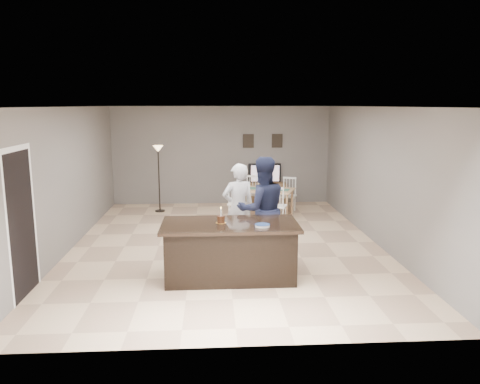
{
  "coord_description": "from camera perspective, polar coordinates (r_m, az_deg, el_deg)",
  "views": [
    {
      "loc": [
        -0.28,
        -8.94,
        2.74
      ],
      "look_at": [
        0.25,
        -0.3,
        1.12
      ],
      "focal_mm": 35.0,
      "sensor_mm": 36.0,
      "label": 1
    }
  ],
  "objects": [
    {
      "name": "room_shell",
      "position": [
        9.01,
        -1.73,
        3.84
      ],
      "size": [
        8.0,
        8.0,
        8.0
      ],
      "color": "slate",
      "rests_on": "floor"
    },
    {
      "name": "dining_table",
      "position": [
        11.62,
        2.9,
        -0.2
      ],
      "size": [
        1.86,
        2.01,
        0.88
      ],
      "rotation": [
        0.0,
        0.0,
        -0.35
      ],
      "color": "tan",
      "rests_on": "floor"
    },
    {
      "name": "floor",
      "position": [
        9.36,
        -1.67,
        -6.42
      ],
      "size": [
        8.0,
        8.0,
        0.0
      ],
      "primitive_type": "plane",
      "color": "#D3AE87",
      "rests_on": "ground"
    },
    {
      "name": "man",
      "position": [
        8.21,
        2.72,
        -2.13
      ],
      "size": [
        1.01,
        0.85,
        1.86
      ],
      "primitive_type": "imported",
      "rotation": [
        0.0,
        0.0,
        3.32
      ],
      "color": "#171B34",
      "rests_on": "floor"
    },
    {
      "name": "woman",
      "position": [
        8.72,
        -0.2,
        -1.98
      ],
      "size": [
        0.69,
        0.54,
        1.68
      ],
      "primitive_type": "imported",
      "rotation": [
        0.0,
        0.0,
        3.4
      ],
      "color": "silver",
      "rests_on": "floor"
    },
    {
      "name": "tv_console",
      "position": [
        13.03,
        3.06,
        -0.2
      ],
      "size": [
        1.2,
        0.4,
        0.6
      ],
      "primitive_type": "cube",
      "color": "brown",
      "rests_on": "floor"
    },
    {
      "name": "floor_lamp",
      "position": [
        12.15,
        -9.92,
        3.8
      ],
      "size": [
        0.26,
        0.26,
        1.72
      ],
      "color": "black",
      "rests_on": "floor"
    },
    {
      "name": "kitchen_island",
      "position": [
        7.5,
        -1.23,
        -7.12
      ],
      "size": [
        2.15,
        1.1,
        0.9
      ],
      "color": "black",
      "rests_on": "floor"
    },
    {
      "name": "doorway",
      "position": [
        7.32,
        -25.17,
        -2.08
      ],
      "size": [
        0.0,
        2.1,
        2.65
      ],
      "color": "black",
      "rests_on": "floor"
    },
    {
      "name": "tv_screen_glow",
      "position": [
        12.92,
        3.09,
        2.28
      ],
      "size": [
        0.78,
        0.0,
        0.78
      ],
      "primitive_type": "plane",
      "rotation": [
        1.57,
        0.0,
        3.14
      ],
      "color": "orange",
      "rests_on": "tv_console"
    },
    {
      "name": "plate_stack",
      "position": [
        7.18,
        2.74,
        -4.09
      ],
      "size": [
        0.23,
        0.23,
        0.04
      ],
      "color": "white",
      "rests_on": "kitchen_island"
    },
    {
      "name": "television",
      "position": [
        13.0,
        3.05,
        2.3
      ],
      "size": [
        0.91,
        0.12,
        0.53
      ],
      "primitive_type": "imported",
      "rotation": [
        0.0,
        0.0,
        3.14
      ],
      "color": "black",
      "rests_on": "tv_console"
    },
    {
      "name": "picture_frames",
      "position": [
        13.03,
        2.8,
        6.25
      ],
      "size": [
        1.1,
        0.02,
        0.38
      ],
      "color": "black",
      "rests_on": "room_shell"
    },
    {
      "name": "birthday_cake",
      "position": [
        7.39,
        -2.34,
        -3.32
      ],
      "size": [
        0.16,
        0.16,
        0.25
      ],
      "color": "gold",
      "rests_on": "kitchen_island"
    }
  ]
}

